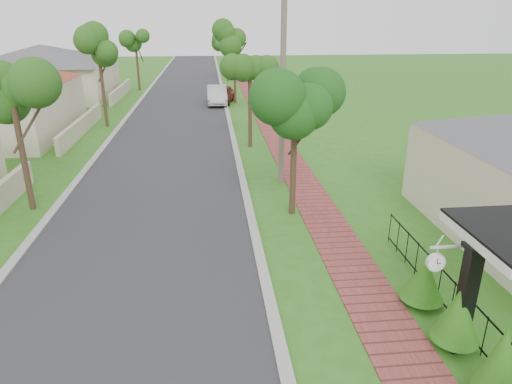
{
  "coord_description": "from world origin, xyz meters",
  "views": [
    {
      "loc": [
        -0.7,
        -8.68,
        6.8
      ],
      "look_at": [
        0.7,
        5.02,
        1.5
      ],
      "focal_mm": 32.0,
      "sensor_mm": 36.0,
      "label": 1
    }
  ],
  "objects_px": {
    "porch_post": "(465,303)",
    "station_clock": "(437,261)",
    "parked_car_white": "(217,95)",
    "near_tree": "(295,111)",
    "parked_car_red": "(222,95)",
    "utility_pole": "(283,76)"
  },
  "relations": [
    {
      "from": "porch_post",
      "to": "parked_car_red",
      "type": "relative_size",
      "value": 0.61
    },
    {
      "from": "parked_car_white",
      "to": "utility_pole",
      "type": "distance_m",
      "value": 20.0
    },
    {
      "from": "porch_post",
      "to": "parked_car_red",
      "type": "distance_m",
      "value": 31.24
    },
    {
      "from": "porch_post",
      "to": "station_clock",
      "type": "height_order",
      "value": "porch_post"
    },
    {
      "from": "porch_post",
      "to": "parked_car_white",
      "type": "xyz_separation_m",
      "value": [
        -4.59,
        30.49,
        -0.38
      ]
    },
    {
      "from": "parked_car_red",
      "to": "parked_car_white",
      "type": "xyz_separation_m",
      "value": [
        -0.44,
        -0.47,
        0.03
      ]
    },
    {
      "from": "porch_post",
      "to": "station_clock",
      "type": "relative_size",
      "value": 3.42
    },
    {
      "from": "near_tree",
      "to": "utility_pole",
      "type": "height_order",
      "value": "utility_pole"
    },
    {
      "from": "parked_car_red",
      "to": "porch_post",
      "type": "bearing_deg",
      "value": -71.21
    },
    {
      "from": "near_tree",
      "to": "parked_car_white",
      "type": "bearing_deg",
      "value": 95.58
    },
    {
      "from": "porch_post",
      "to": "utility_pole",
      "type": "distance_m",
      "value": 11.74
    },
    {
      "from": "parked_car_white",
      "to": "near_tree",
      "type": "height_order",
      "value": "near_tree"
    },
    {
      "from": "porch_post",
      "to": "utility_pole",
      "type": "height_order",
      "value": "utility_pole"
    },
    {
      "from": "parked_car_white",
      "to": "near_tree",
      "type": "bearing_deg",
      "value": -84.54
    },
    {
      "from": "parked_car_red",
      "to": "parked_car_white",
      "type": "bearing_deg",
      "value": -122.02
    },
    {
      "from": "utility_pole",
      "to": "near_tree",
      "type": "bearing_deg",
      "value": -91.68
    },
    {
      "from": "utility_pole",
      "to": "porch_post",
      "type": "bearing_deg",
      "value": -78.44
    },
    {
      "from": "utility_pole",
      "to": "parked_car_red",
      "type": "bearing_deg",
      "value": 95.44
    },
    {
      "from": "parked_car_white",
      "to": "parked_car_red",
      "type": "bearing_deg",
      "value": 46.71
    },
    {
      "from": "parked_car_white",
      "to": "utility_pole",
      "type": "xyz_separation_m",
      "value": [
        2.34,
        -19.49,
        3.81
      ]
    },
    {
      "from": "parked_car_white",
      "to": "station_clock",
      "type": "xyz_separation_m",
      "value": [
        4.02,
        -30.09,
        1.21
      ]
    },
    {
      "from": "parked_car_red",
      "to": "station_clock",
      "type": "relative_size",
      "value": 5.64
    }
  ]
}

